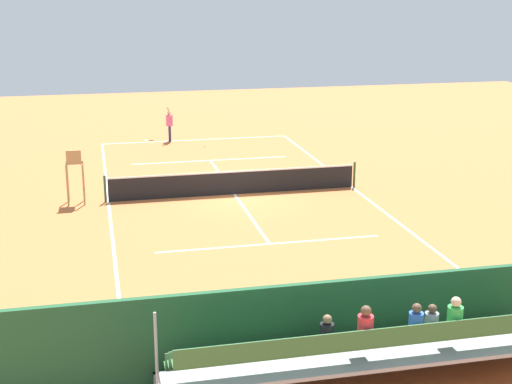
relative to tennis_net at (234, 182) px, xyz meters
The scene contains 11 objects.
ground_plane 0.50m from the tennis_net, ahead, with size 60.00×60.00×0.00m, color #C66B38.
court_line_markings 0.50m from the tennis_net, 90.00° to the right, with size 10.10×22.20×0.01m.
tennis_net is the anchor object (origin of this frame).
backdrop_wall 14.01m from the tennis_net, 90.00° to the left, with size 18.00×0.16×2.00m, color #235633.
bleacher_stand 15.36m from the tennis_net, 90.31° to the left, with size 9.06×2.40×2.48m.
umpire_chair 6.25m from the tennis_net, ahead, with size 0.67×0.67×2.14m.
courtside_bench 13.54m from the tennis_net, 101.47° to the left, with size 1.80×0.40×0.93m.
equipment_bag 13.47m from the tennis_net, 95.49° to the left, with size 0.90×0.36×0.36m, color #B22D2D.
tennis_player 11.05m from the tennis_net, 82.68° to the right, with size 0.40×0.55×1.93m.
tennis_racket 11.73m from the tennis_net, 77.05° to the right, with size 0.59×0.39×0.03m.
tennis_ball_near 9.18m from the tennis_net, 91.31° to the right, with size 0.07×0.07×0.07m, color #CCDB33.
Camera 1 is at (5.40, 28.04, 8.19)m, focal length 51.62 mm.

